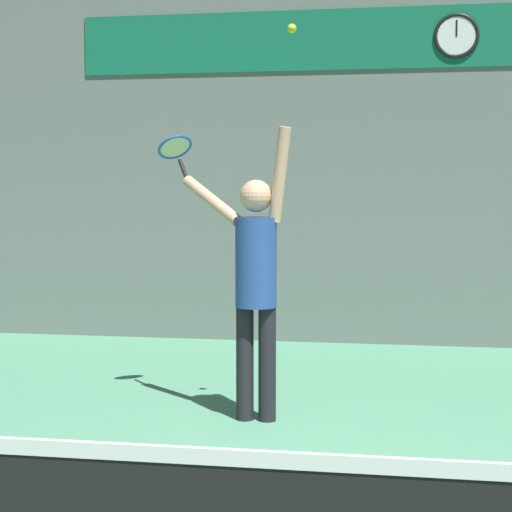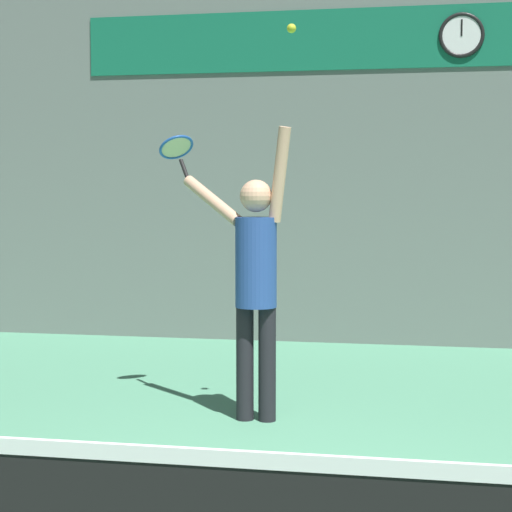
{
  "view_description": "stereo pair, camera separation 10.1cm",
  "coord_description": "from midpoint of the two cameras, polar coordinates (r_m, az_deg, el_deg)",
  "views": [
    {
      "loc": [
        0.81,
        -4.13,
        1.72
      ],
      "look_at": [
        -0.4,
        2.53,
        1.22
      ],
      "focal_mm": 65.0,
      "sensor_mm": 36.0,
      "label": 1
    },
    {
      "loc": [
        0.91,
        -4.11,
        1.72
      ],
      "look_at": [
        -0.4,
        2.53,
        1.22
      ],
      "focal_mm": 65.0,
      "sensor_mm": 36.0,
      "label": 2
    }
  ],
  "objects": [
    {
      "name": "scoreboard_clock",
      "position": [
        10.29,
        12.82,
        13.11
      ],
      "size": [
        0.48,
        0.04,
        0.48
      ],
      "color": "white"
    },
    {
      "name": "tennis_racket",
      "position": [
        7.47,
        -4.49,
        6.55
      ],
      "size": [
        0.37,
        0.37,
        0.38
      ],
      "color": "black"
    },
    {
      "name": "tennis_player",
      "position": [
        6.8,
        0.36,
        -1.04
      ],
      "size": [
        0.95,
        0.59,
        2.16
      ],
      "color": "black",
      "rests_on": "ground_plane"
    },
    {
      "name": "back_wall",
      "position": [
        10.31,
        6.44,
        8.51
      ],
      "size": [
        18.0,
        0.1,
        5.0
      ],
      "color": "slate",
      "rests_on": "ground_plane"
    },
    {
      "name": "tennis_ball",
      "position": [
        6.7,
        2.64,
        13.82
      ],
      "size": [
        0.07,
        0.07,
        0.07
      ],
      "color": "#CCDB2D"
    },
    {
      "name": "sponsor_banner",
      "position": [
        10.35,
        6.45,
        13.14
      ],
      "size": [
        6.06,
        0.02,
        0.66
      ],
      "color": "#146B4C"
    }
  ]
}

